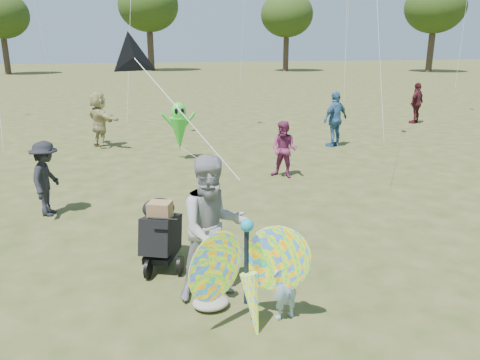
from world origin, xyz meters
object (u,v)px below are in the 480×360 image
Objects in this scene: crowd_h at (417,103)px; alien_kite at (179,128)px; crowd_d at (99,120)px; jogging_stroller at (160,229)px; crowd_e at (284,150)px; adult_man at (213,228)px; crowd_c at (335,119)px; butterfly_kite at (249,276)px; crowd_b at (46,179)px; child_girl at (285,283)px.

crowd_h is 11.64m from alien_kite.
jogging_stroller is at bearing 158.18° from crowd_d.
crowd_h is at bearing 65.78° from jogging_stroller.
crowd_d is 1.26× the size of crowd_e.
alien_kite is at bearing 103.61° from jogging_stroller.
alien_kite reaches higher than crowd_e.
adult_man is 10.47m from crowd_c.
butterfly_kite is (2.08, -11.32, -0.24)m from crowd_d.
crowd_b is 1.04× the size of crowd_e.
alien_kite is (0.29, 8.89, 0.27)m from butterfly_kite.
butterfly_kite reaches higher than child_girl.
adult_man is at bearing 30.92° from crowd_c.
jogging_stroller is at bearing -99.69° from alien_kite.
crowd_c is at bearing -132.32° from crowd_d.
crowd_b is 16.29m from crowd_h.
crowd_b is 6.53m from crowd_d.
alien_kite is at bearing 78.48° from adult_man.
crowd_b is 0.82× the size of crowd_d.
crowd_e is at bearing -121.89° from child_girl.
crowd_e is at bearing -165.46° from crowd_d.
adult_man reaches higher than crowd_h.
alien_kite reaches higher than child_girl.
butterfly_kite is at bearing -42.49° from jogging_stroller.
crowd_c is 9.96m from jogging_stroller.
crowd_c is at bearing 72.35° from jogging_stroller.
child_girl is 0.49× the size of adult_man.
adult_man is 0.95m from butterfly_kite.
crowd_h is 17.16m from butterfly_kite.
crowd_b is 0.89× the size of alien_kite.
crowd_h reaches higher than jogging_stroller.
jogging_stroller is (2.03, -2.87, -0.16)m from crowd_b.
crowd_c is 5.38m from alien_kite.
adult_man is at bearing 160.75° from crowd_d.
alien_kite reaches higher than crowd_b.
crowd_b is (-2.65, 4.00, -0.24)m from adult_man.
crowd_h is (10.67, 12.95, 0.39)m from child_girl.
crowd_e is 0.85× the size of butterfly_kite.
crowd_h is (8.48, 6.71, 0.14)m from crowd_e.
child_girl is at bearing 163.83° from crowd_d.
crowd_e is 6.87m from butterfly_kite.
crowd_b is at bearing -0.85° from crowd_h.
crowd_e is 0.84× the size of crowd_h.
crowd_b is 5.67m from butterfly_kite.
adult_man is 1.35m from jogging_stroller.
crowd_h reaches higher than alien_kite.
crowd_d is (-7.71, 1.82, 0.00)m from crowd_c.
crowd_d is at bearing -38.03° from crowd_c.
crowd_d reaches higher than butterfly_kite.
jogging_stroller is (-6.53, -7.52, -0.32)m from crowd_c.
butterfly_kite is at bearing -80.14° from adult_man.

